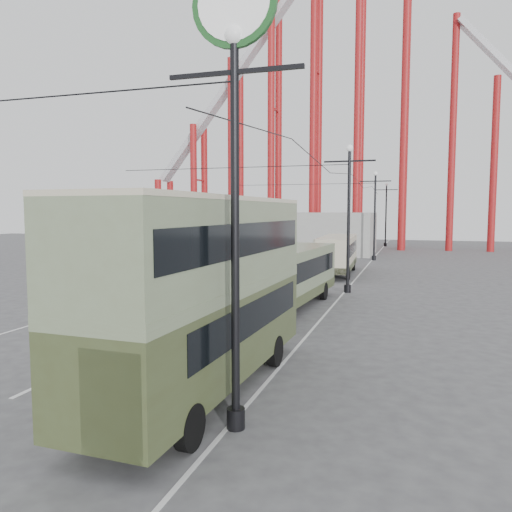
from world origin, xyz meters
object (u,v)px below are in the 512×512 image
(double_decker_bus, at_px, (205,284))
(pedestrian, at_px, (144,315))
(lamp_post_near, at_px, (235,92))
(single_decker_cream, at_px, (337,253))
(single_decker_green, at_px, (287,275))

(double_decker_bus, xyz_separation_m, pedestrian, (-5.08, 5.27, -2.28))
(double_decker_bus, bearing_deg, lamp_post_near, -49.06)
(single_decker_cream, bearing_deg, pedestrian, -104.30)
(pedestrian, bearing_deg, double_decker_bus, 119.48)
(double_decker_bus, bearing_deg, single_decker_cream, 92.59)
(pedestrian, bearing_deg, single_decker_green, -135.10)
(lamp_post_near, height_order, single_decker_cream, lamp_post_near)
(lamp_post_near, height_order, double_decker_bus, lamp_post_near)
(lamp_post_near, distance_m, single_decker_green, 16.02)
(pedestrian, bearing_deg, lamp_post_near, 118.20)
(lamp_post_near, xyz_separation_m, single_decker_green, (-2.39, 14.63, -6.06))
(single_decker_cream, bearing_deg, double_decker_bus, -91.94)
(single_decker_green, bearing_deg, lamp_post_near, -76.83)
(double_decker_bus, relative_size, pedestrian, 6.17)
(lamp_post_near, height_order, pedestrian, lamp_post_near)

